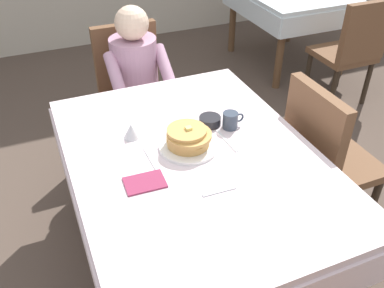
{
  "coord_description": "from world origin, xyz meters",
  "views": [
    {
      "loc": [
        -0.6,
        -1.41,
        1.9
      ],
      "look_at": [
        -0.0,
        0.02,
        0.79
      ],
      "focal_mm": 39.29,
      "sensor_mm": 36.0,
      "label": 1
    }
  ],
  "objects": [
    {
      "name": "chair_diner",
      "position": [
        0.02,
        1.17,
        0.53
      ],
      "size": [
        0.44,
        0.45,
        0.93
      ],
      "rotation": [
        0.0,
        0.0,
        3.14
      ],
      "color": "brown",
      "rests_on": "ground"
    },
    {
      "name": "fork_left_of_plate",
      "position": [
        -0.19,
        0.04,
        0.74
      ],
      "size": [
        0.02,
        0.18,
        0.0
      ],
      "primitive_type": "cube",
      "rotation": [
        0.0,
        0.0,
        1.59
      ],
      "color": "silver",
      "rests_on": "dining_table_main"
    },
    {
      "name": "dining_table_main",
      "position": [
        0.0,
        0.0,
        0.65
      ],
      "size": [
        1.12,
        1.52,
        0.74
      ],
      "color": "silver",
      "rests_on": "ground"
    },
    {
      "name": "syrup_pitcher",
      "position": [
        -0.22,
        0.25,
        0.78
      ],
      "size": [
        0.08,
        0.08,
        0.07
      ],
      "color": "silver",
      "rests_on": "dining_table_main"
    },
    {
      "name": "background_chair_empty",
      "position": [
        1.89,
        1.11,
        0.53
      ],
      "size": [
        0.44,
        0.45,
        0.93
      ],
      "color": "brown",
      "rests_on": "ground"
    },
    {
      "name": "breakfast_stack",
      "position": [
        -0.0,
        0.06,
        0.8
      ],
      "size": [
        0.21,
        0.22,
        0.1
      ],
      "color": "tan",
      "rests_on": "plate_breakfast"
    },
    {
      "name": "ground_plane",
      "position": [
        0.0,
        0.0,
        0.0
      ],
      "size": [
        14.0,
        14.0,
        0.0
      ],
      "primitive_type": "plane",
      "color": "brown"
    },
    {
      "name": "napkin_folded",
      "position": [
        -0.27,
        -0.1,
        0.74
      ],
      "size": [
        0.18,
        0.13,
        0.01
      ],
      "primitive_type": "cube",
      "rotation": [
        0.0,
        0.0,
        -0.05
      ],
      "color": "#8C2D4C",
      "rests_on": "dining_table_main"
    },
    {
      "name": "diner_person",
      "position": [
        0.02,
        1.01,
        0.67
      ],
      "size": [
        0.4,
        0.43,
        1.12
      ],
      "rotation": [
        0.0,
        0.0,
        3.14
      ],
      "color": "#B2849E",
      "rests_on": "ground"
    },
    {
      "name": "background_table_far",
      "position": [
        1.89,
        2.06,
        0.62
      ],
      "size": [
        0.92,
        1.12,
        0.74
      ],
      "color": "silver",
      "rests_on": "ground"
    },
    {
      "name": "knife_right_of_plate",
      "position": [
        0.19,
        0.04,
        0.74
      ],
      "size": [
        0.03,
        0.2,
        0.0
      ],
      "primitive_type": "cube",
      "rotation": [
        0.0,
        0.0,
        1.63
      ],
      "color": "silver",
      "rests_on": "dining_table_main"
    },
    {
      "name": "bowl_butter",
      "position": [
        0.17,
        0.2,
        0.76
      ],
      "size": [
        0.11,
        0.11,
        0.04
      ],
      "primitive_type": "cylinder",
      "color": "black",
      "rests_on": "dining_table_main"
    },
    {
      "name": "chair_right_side",
      "position": [
        0.77,
        0.0,
        0.53
      ],
      "size": [
        0.45,
        0.44,
        0.93
      ],
      "rotation": [
        0.0,
        0.0,
        -1.57
      ],
      "color": "brown",
      "rests_on": "ground"
    },
    {
      "name": "plate_breakfast",
      "position": [
        -0.0,
        0.06,
        0.75
      ],
      "size": [
        0.28,
        0.28,
        0.02
      ],
      "primitive_type": "cylinder",
      "color": "white",
      "rests_on": "dining_table_main"
    },
    {
      "name": "cup_coffee",
      "position": [
        0.26,
        0.14,
        0.78
      ],
      "size": [
        0.11,
        0.08,
        0.08
      ],
      "color": "#333D4C",
      "rests_on": "dining_table_main"
    },
    {
      "name": "spoon_near_edge",
      "position": [
        -0.0,
        -0.27,
        0.74
      ],
      "size": [
        0.15,
        0.02,
        0.0
      ],
      "primitive_type": "cube",
      "rotation": [
        0.0,
        0.0,
        -0.03
      ],
      "color": "silver",
      "rests_on": "dining_table_main"
    }
  ]
}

